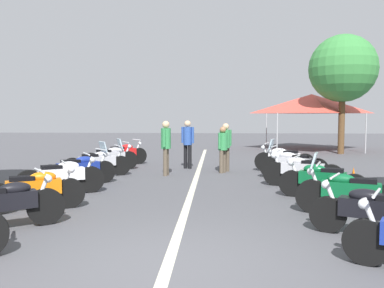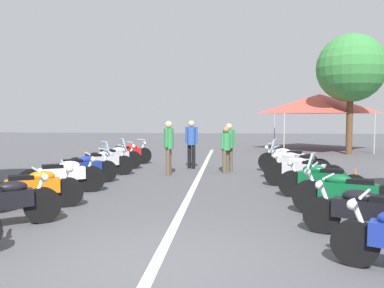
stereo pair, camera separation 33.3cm
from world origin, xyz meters
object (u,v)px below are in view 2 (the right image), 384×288
object	(u,v)px
motorcycle_left_row_1	(2,202)
motorcycle_right_row_1	(369,212)
motorcycle_left_row_5	(101,162)
motorcycle_right_row_2	(346,192)
motorcycle_left_row_3	(63,176)
motorcycle_left_row_7	(128,153)
motorcycle_right_row_4	(303,171)
traffic_cone_0	(355,180)
motorcycle_left_row_2	(34,188)
bystander_3	(226,146)
motorcycle_right_row_5	(295,164)
motorcycle_left_row_4	(82,168)
event_tent	(320,104)
bystander_1	(229,143)
motorcycle_right_row_3	(321,180)
roadside_tree_0	(351,68)
motorcycle_left_row_6	(115,157)
bystander_0	(169,143)
bystander_2	(191,140)
motorcycle_right_row_6	(287,159)

from	to	relation	value
motorcycle_left_row_1	motorcycle_right_row_1	bearing A→B (deg)	-38.78
motorcycle_left_row_5	motorcycle_right_row_2	size ratio (longest dim) A/B	0.97
motorcycle_left_row_3	motorcycle_left_row_7	world-z (taller)	motorcycle_left_row_3
motorcycle_right_row_4	traffic_cone_0	distance (m)	1.32
motorcycle_left_row_5	traffic_cone_0	size ratio (longest dim) A/B	3.21
motorcycle_left_row_2	motorcycle_right_row_4	world-z (taller)	motorcycle_right_row_4
motorcycle_left_row_3	bystander_3	world-z (taller)	bystander_3
motorcycle_right_row_5	motorcycle_left_row_4	bearing A→B (deg)	34.42
motorcycle_left_row_4	motorcycle_left_row_3	bearing A→B (deg)	-129.94
motorcycle_right_row_4	motorcycle_right_row_2	bearing A→B (deg)	115.36
motorcycle_right_row_5	bystander_3	distance (m)	2.49
event_tent	traffic_cone_0	bearing A→B (deg)	171.70
motorcycle_left_row_7	motorcycle_right_row_5	distance (m)	6.79
motorcycle_right_row_4	bystander_3	xyz separation A→B (m)	(2.65, 2.12, 0.46)
motorcycle_left_row_2	bystander_1	size ratio (longest dim) A/B	1.10
motorcycle_left_row_3	motorcycle_right_row_4	distance (m)	6.31
motorcycle_right_row_3	motorcycle_left_row_4	bearing A→B (deg)	9.61
motorcycle_left_row_5	roadside_tree_0	world-z (taller)	roadside_tree_0
motorcycle_left_row_3	bystander_3	distance (m)	5.76
motorcycle_left_row_6	motorcycle_right_row_3	bearing A→B (deg)	-67.89
motorcycle_left_row_2	motorcycle_left_row_3	xyz separation A→B (m)	(1.67, 0.09, 0.01)
motorcycle_right_row_3	motorcycle_right_row_5	bearing A→B (deg)	-65.22
motorcycle_left_row_3	motorcycle_right_row_2	world-z (taller)	motorcycle_right_row_2
roadside_tree_0	bystander_3	bearing A→B (deg)	139.66
motorcycle_left_row_6	motorcycle_right_row_5	size ratio (longest dim) A/B	0.90
bystander_0	bystander_2	world-z (taller)	bystander_0
motorcycle_left_row_5	event_tent	xyz separation A→B (m)	(10.96, -9.27, 2.18)
motorcycle_left_row_3	motorcycle_right_row_4	size ratio (longest dim) A/B	0.91
bystander_1	roadside_tree_0	bearing A→B (deg)	-82.44
motorcycle_right_row_2	motorcycle_right_row_1	bearing A→B (deg)	107.06
bystander_3	bystander_2	bearing A→B (deg)	-9.20
motorcycle_right_row_5	motorcycle_right_row_6	bearing A→B (deg)	-69.19
traffic_cone_0	bystander_0	world-z (taller)	bystander_0
roadside_tree_0	motorcycle_left_row_5	bearing A→B (deg)	129.38
motorcycle_left_row_6	motorcycle_right_row_3	size ratio (longest dim) A/B	0.94
bystander_3	motorcycle_left_row_6	bearing A→B (deg)	24.81
traffic_cone_0	motorcycle_left_row_4	bearing A→B (deg)	87.59
bystander_0	traffic_cone_0	bearing A→B (deg)	164.53
motorcycle_right_row_2	motorcycle_left_row_4	bearing A→B (deg)	-5.99
bystander_1	motorcycle_right_row_5	bearing A→B (deg)	-167.76
motorcycle_left_row_3	event_tent	bearing A→B (deg)	24.95
motorcycle_right_row_3	motorcycle_right_row_6	xyz separation A→B (m)	(4.57, 0.12, 0.01)
motorcycle_left_row_2	bystander_2	world-z (taller)	bystander_2
motorcycle_right_row_5	bystander_3	world-z (taller)	bystander_3
motorcycle_left_row_4	motorcycle_right_row_1	size ratio (longest dim) A/B	0.90
traffic_cone_0	motorcycle_right_row_6	bearing A→B (deg)	19.91
motorcycle_left_row_7	motorcycle_left_row_5	bearing A→B (deg)	-131.34
motorcycle_left_row_5	motorcycle_right_row_2	bearing A→B (deg)	-65.44
motorcycle_left_row_3	roadside_tree_0	world-z (taller)	roadside_tree_0
motorcycle_left_row_7	roadside_tree_0	xyz separation A→B (m)	(5.37, -10.09, 3.87)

